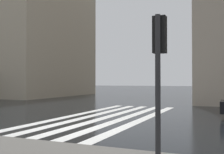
# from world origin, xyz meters

# --- Properties ---
(ground_plane) EXTENTS (220.00, 220.00, 0.00)m
(ground_plane) POSITION_xyz_m (0.00, 0.00, 0.00)
(ground_plane) COLOR black
(zebra_crossing) EXTENTS (13.00, 4.50, 0.01)m
(zebra_crossing) POSITION_xyz_m (4.00, 0.29, 0.00)
(zebra_crossing) COLOR silver
(zebra_crossing) RESTS_ON ground_plane
(traffic_signal_post) EXTENTS (0.44, 0.30, 3.24)m
(traffic_signal_post) POSITION_xyz_m (-3.60, -4.30, 2.49)
(traffic_signal_post) COLOR #232326
(traffic_signal_post) RESTS_ON sidewalk_pavement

